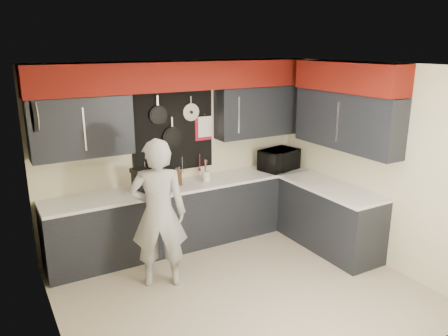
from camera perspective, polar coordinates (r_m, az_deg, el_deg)
ground at (r=5.39m, az=2.01°, el=-15.61°), size 4.00×4.00×0.00m
back_wall_assembly at (r=6.07m, az=-5.76°, el=8.21°), size 4.00×0.36×2.60m
right_wall_assembly at (r=6.03m, az=16.11°, el=6.98°), size 0.36×3.50×2.60m
left_wall_assembly at (r=4.20m, az=-21.87°, el=-5.92°), size 0.05×3.50×2.60m
base_cabinets at (r=6.27m, az=0.44°, el=-6.16°), size 3.95×2.20×0.92m
microwave at (r=6.83m, az=7.19°, el=1.09°), size 0.66×0.52×0.32m
knife_block at (r=6.08m, az=-6.08°, el=-1.32°), size 0.10×0.10×0.21m
utensil_crock at (r=6.24m, az=-2.33°, el=-1.09°), size 0.11×0.11×0.14m
coffee_maker at (r=5.84m, az=-10.95°, el=-1.54°), size 0.23×0.26×0.33m
person at (r=5.17m, az=-8.54°, el=-5.96°), size 0.78×0.65×1.81m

